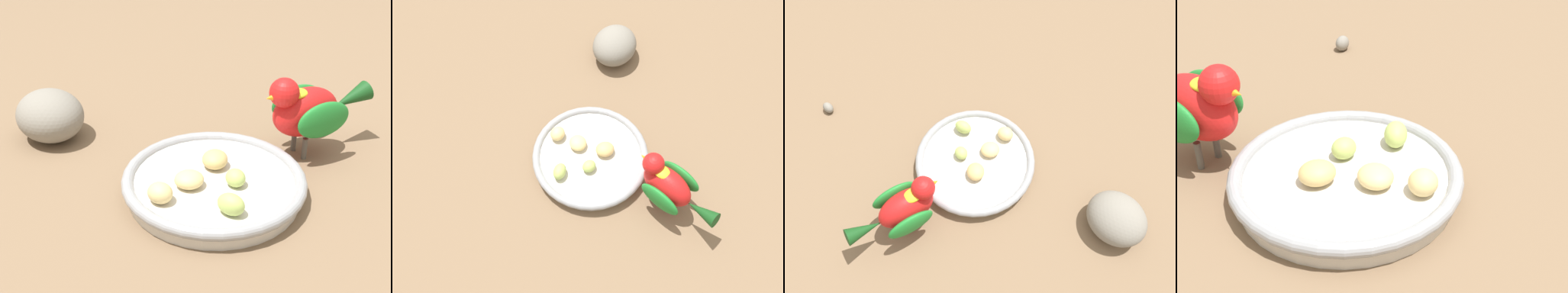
% 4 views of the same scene
% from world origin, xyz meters
% --- Properties ---
extents(ground_plane, '(4.00, 4.00, 0.00)m').
position_xyz_m(ground_plane, '(0.00, 0.00, 0.00)').
color(ground_plane, '#7A6047').
extents(feeding_bowl, '(0.23, 0.23, 0.03)m').
position_xyz_m(feeding_bowl, '(0.00, -0.02, 0.02)').
color(feeding_bowl, beige).
rests_on(feeding_bowl, ground_plane).
extents(apple_piece_0, '(0.04, 0.04, 0.02)m').
position_xyz_m(apple_piece_0, '(0.05, -0.07, 0.04)').
color(apple_piece_0, '#E5C67F').
rests_on(apple_piece_0, feeding_bowl).
extents(apple_piece_1, '(0.04, 0.03, 0.02)m').
position_xyz_m(apple_piece_1, '(0.01, 0.01, 0.03)').
color(apple_piece_1, '#B2CC66').
rests_on(apple_piece_1, feeding_bowl).
extents(apple_piece_2, '(0.04, 0.04, 0.02)m').
position_xyz_m(apple_piece_2, '(0.02, -0.05, 0.03)').
color(apple_piece_2, '#E5C67F').
rests_on(apple_piece_2, feeding_bowl).
extents(apple_piece_3, '(0.04, 0.03, 0.02)m').
position_xyz_m(apple_piece_3, '(-0.03, -0.02, 0.03)').
color(apple_piece_3, tan).
rests_on(apple_piece_3, feeding_bowl).
extents(apple_piece_4, '(0.04, 0.04, 0.03)m').
position_xyz_m(apple_piece_4, '(0.07, 0.01, 0.04)').
color(apple_piece_4, '#B2CC66').
rests_on(apple_piece_4, feeding_bowl).
extents(parrot, '(0.13, 0.16, 0.12)m').
position_xyz_m(parrot, '(-0.12, 0.10, 0.07)').
color(parrot, '#59544C').
rests_on(parrot, ground_plane).
extents(rock_large, '(0.14, 0.14, 0.07)m').
position_xyz_m(rock_large, '(-0.11, -0.27, 0.04)').
color(rock_large, gray).
rests_on(rock_large, ground_plane).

